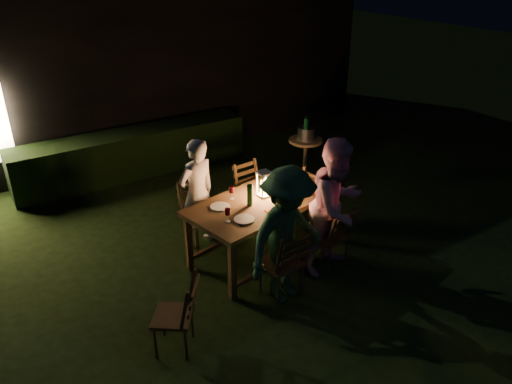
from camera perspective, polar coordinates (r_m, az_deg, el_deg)
garden_envelope at (r=11.32m, az=-16.46°, el=14.27°), size 40.00×40.00×3.20m
dining_table at (r=6.46m, az=0.89°, el=-1.44°), size 2.18×1.39×0.84m
chair_near_left at (r=5.98m, az=3.03°, el=-9.28°), size 0.47×0.50×0.99m
chair_near_right at (r=6.57m, az=8.44°, el=-6.12°), size 0.47×0.50×0.92m
chair_far_left at (r=6.94m, az=-6.27°, el=-3.88°), size 0.47×0.50×0.97m
chair_far_right at (r=7.51m, az=-0.29°, el=-1.30°), size 0.46×0.49×0.93m
chair_end at (r=7.50m, az=7.55°, el=-1.50°), size 0.57×0.55×0.97m
chair_spare at (r=5.36m, az=-9.20°, el=-14.97°), size 0.59×0.58×0.90m
person_house_side at (r=6.74m, az=-6.75°, el=-0.18°), size 0.63×0.48×1.56m
person_opp_right at (r=6.24m, az=9.17°, el=-1.61°), size 0.97×0.82×1.77m
person_opp_left at (r=5.65m, az=3.55°, el=-5.03°), size 1.19×0.83×1.68m
lantern at (r=6.42m, az=0.91°, el=0.76°), size 0.16×0.16×0.35m
plate_far_left at (r=6.24m, az=-4.11°, el=-1.67°), size 0.25×0.25×0.01m
plate_near_left at (r=5.95m, az=-1.36°, el=-3.12°), size 0.25×0.25×0.01m
plate_far_right at (r=6.85m, az=2.27°, el=1.09°), size 0.25×0.25×0.01m
plate_near_right at (r=6.58m, az=5.03°, el=-0.10°), size 0.25×0.25×0.01m
wineglass_a at (r=6.38m, az=-2.78°, el=-0.11°), size 0.06×0.06×0.18m
wineglass_b at (r=5.87m, az=-3.25°, el=-2.66°), size 0.06×0.06×0.18m
wineglass_c at (r=6.41m, az=4.57°, el=-0.05°), size 0.06×0.06×0.18m
wineglass_d at (r=6.90m, az=3.50°, el=2.01°), size 0.06×0.06×0.18m
wineglass_e at (r=6.13m, az=2.22°, el=-1.28°), size 0.06×0.06×0.18m
bottle_table at (r=6.20m, az=-0.73°, el=-0.37°), size 0.07×0.07×0.28m
napkin_left at (r=6.13m, az=2.02°, el=-2.17°), size 0.18×0.14×0.01m
napkin_right at (r=6.61m, az=6.12°, el=-0.06°), size 0.18×0.14×0.01m
phone at (r=5.86m, az=-1.33°, el=-3.66°), size 0.14×0.07×0.01m
side_table at (r=8.67m, az=5.70°, el=5.45°), size 0.58×0.58×0.78m
ice_bucket at (r=8.60m, az=5.76°, el=6.70°), size 0.30×0.30×0.22m
bottle_bucket_a at (r=8.52m, az=5.67°, el=6.88°), size 0.07×0.07×0.32m
bottle_bucket_b at (r=8.64m, az=5.87°, el=7.15°), size 0.07×0.07×0.32m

